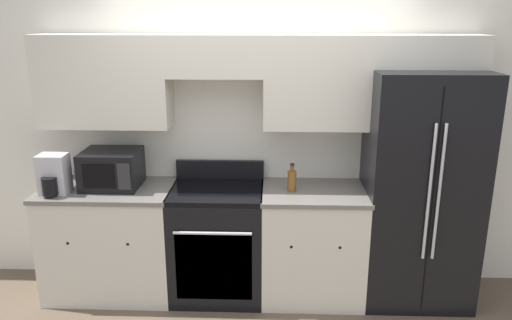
# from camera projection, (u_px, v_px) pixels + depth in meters

# --- Properties ---
(ground_plane) EXTENTS (12.00, 12.00, 0.00)m
(ground_plane) POSITION_uv_depth(u_px,v_px,m) (255.00, 313.00, 3.98)
(ground_plane) COLOR brown
(wall_back) EXTENTS (8.00, 0.39, 2.60)m
(wall_back) POSITION_uv_depth(u_px,v_px,m) (259.00, 116.00, 4.13)
(wall_back) COLOR silver
(wall_back) RESTS_ON ground_plane
(lower_cabinets_left) EXTENTS (1.07, 0.64, 0.93)m
(lower_cabinets_left) POSITION_uv_depth(u_px,v_px,m) (111.00, 240.00, 4.19)
(lower_cabinets_left) COLOR beige
(lower_cabinets_left) RESTS_ON ground_plane
(lower_cabinets_right) EXTENTS (0.85, 0.64, 0.93)m
(lower_cabinets_right) POSITION_uv_depth(u_px,v_px,m) (312.00, 243.00, 4.13)
(lower_cabinets_right) COLOR beige
(lower_cabinets_right) RESTS_ON ground_plane
(oven_range) EXTENTS (0.75, 0.65, 1.09)m
(oven_range) POSITION_uv_depth(u_px,v_px,m) (218.00, 241.00, 4.16)
(oven_range) COLOR black
(oven_range) RESTS_ON ground_plane
(refrigerator) EXTENTS (0.86, 0.73, 1.89)m
(refrigerator) POSITION_uv_depth(u_px,v_px,m) (419.00, 189.00, 4.00)
(refrigerator) COLOR black
(refrigerator) RESTS_ON ground_plane
(microwave) EXTENTS (0.45, 0.40, 0.30)m
(microwave) POSITION_uv_depth(u_px,v_px,m) (112.00, 169.00, 4.05)
(microwave) COLOR black
(microwave) RESTS_ON lower_cabinets_left
(bottle) EXTENTS (0.07, 0.07, 0.23)m
(bottle) POSITION_uv_depth(u_px,v_px,m) (292.00, 180.00, 3.97)
(bottle) COLOR brown
(bottle) RESTS_ON lower_cabinets_right
(coffee_maker) EXTENTS (0.22, 0.24, 0.31)m
(coffee_maker) POSITION_uv_depth(u_px,v_px,m) (53.00, 176.00, 3.90)
(coffee_maker) COLOR #B7B7BC
(coffee_maker) RESTS_ON lower_cabinets_left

